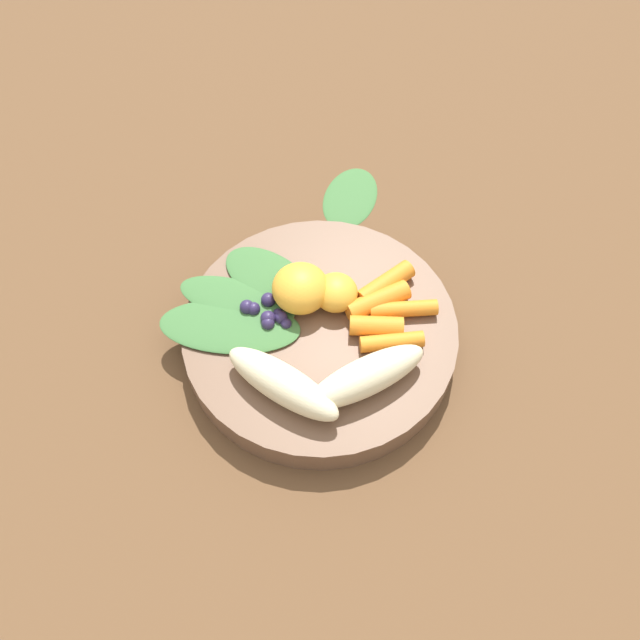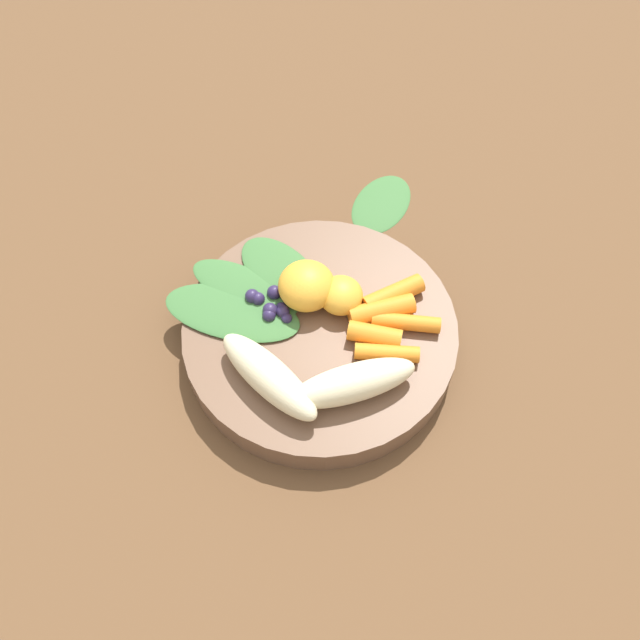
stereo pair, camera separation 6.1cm
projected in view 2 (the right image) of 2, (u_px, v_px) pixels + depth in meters
The scene contains 16 objects.
ground_plane at pixel (320, 343), 0.64m from camera, with size 2.40×2.40×0.00m, color brown.
bowl at pixel (320, 335), 0.63m from camera, with size 0.25×0.25×0.03m, color brown.
banana_peeled_left at pixel (353, 383), 0.57m from camera, with size 0.11×0.03×0.03m, color beige.
banana_peeled_right at pixel (269, 376), 0.57m from camera, with size 0.11×0.03×0.03m, color beige.
orange_segment_near at pixel (307, 286), 0.62m from camera, with size 0.05×0.05×0.04m, color #F4A833.
orange_segment_far at pixel (341, 295), 0.62m from camera, with size 0.04×0.04×0.03m, color #F4A833.
carrot_front at pixel (387, 353), 0.59m from camera, with size 0.01×0.01×0.06m, color orange.
carrot_mid_left at pixel (375, 335), 0.60m from camera, with size 0.02×0.02×0.05m, color orange.
carrot_mid_right at pixel (406, 322), 0.61m from camera, with size 0.01×0.01×0.06m, color orange.
carrot_rear at pixel (381, 310), 0.62m from camera, with size 0.02×0.02×0.06m, color orange.
carrot_small at pixel (393, 294), 0.63m from camera, with size 0.02×0.02×0.06m, color orange.
blueberry_pile at pixel (271, 304), 0.62m from camera, with size 0.04×0.05×0.02m.
kale_leaf_left at pixel (281, 271), 0.65m from camera, with size 0.10×0.05×0.01m, color #3D7038.
kale_leaf_right at pixel (245, 288), 0.64m from camera, with size 0.11×0.04×0.01m, color #3D7038.
kale_leaf_rear at pixel (232, 314), 0.62m from camera, with size 0.13×0.06×0.01m, color #3D7038.
kale_leaf_stray at pixel (381, 203), 0.74m from camera, with size 0.09×0.06×0.01m, color #3D7038.
Camera 2 is at (0.32, 0.05, 0.56)m, focal length 37.81 mm.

